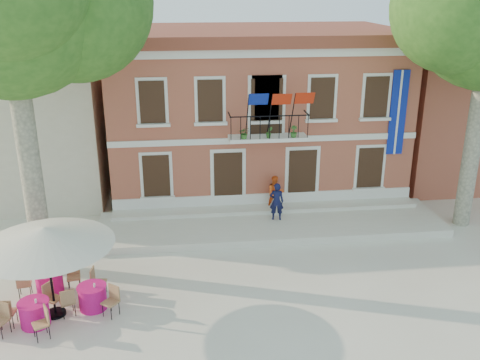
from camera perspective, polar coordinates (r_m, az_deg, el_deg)
name	(u,v)px	position (r m, az deg, el deg)	size (l,w,h in m)	color
ground	(234,287)	(17.93, -0.68, -11.38)	(90.00, 90.00, 0.00)	beige
main_building	(253,108)	(26.06, 1.39, 7.71)	(13.50, 9.59, 7.50)	#A9553D
neighbor_west	(14,121)	(28.07, -23.01, 5.84)	(9.40, 9.40, 6.40)	beige
neighbor_east	(475,108)	(31.10, 23.74, 7.00)	(9.40, 9.40, 6.40)	#A9553D
terrace	(271,224)	(21.96, 3.32, -4.75)	(14.00, 3.40, 0.30)	silver
patio_umbrella	(45,237)	(16.31, -20.08, -5.70)	(3.90, 3.90, 2.90)	black
pedestrian_navy	(277,201)	(21.77, 3.93, -2.30)	(0.58, 0.38, 1.58)	#101336
pedestrian_orange	(275,193)	(22.75, 3.80, -1.39)	(0.73, 0.57, 1.50)	#ED591B
cafe_table_1	(92,296)	(17.29, -15.46, -11.83)	(1.85, 1.74, 0.95)	#D51488
cafe_table_2	(34,312)	(17.06, -21.09, -13.01)	(1.68, 1.87, 0.95)	#D51488
cafe_table_3	(49,281)	(18.48, -19.67, -10.15)	(1.96, 0.90, 0.95)	#D51488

